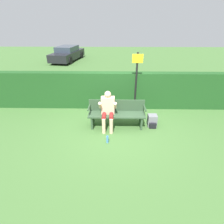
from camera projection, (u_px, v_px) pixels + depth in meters
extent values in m
plane|color=#426B33|center=(117.00, 126.00, 5.85)|extent=(40.00, 40.00, 0.00)
cube|color=#1E4C1E|center=(117.00, 91.00, 6.83)|extent=(12.00, 0.36, 1.42)
cube|color=#334C33|center=(117.00, 114.00, 5.64)|extent=(1.83, 0.49, 0.05)
cube|color=#334C33|center=(117.00, 105.00, 5.74)|extent=(1.83, 0.04, 0.39)
cube|color=#334C33|center=(93.00, 121.00, 5.76)|extent=(0.06, 0.45, 0.43)
cube|color=#334C33|center=(141.00, 121.00, 5.73)|extent=(0.06, 0.45, 0.43)
cylinder|color=#334C33|center=(89.00, 108.00, 5.54)|extent=(0.05, 0.45, 0.05)
cylinder|color=#334C33|center=(145.00, 108.00, 5.51)|extent=(0.05, 0.45, 0.05)
cube|color=beige|center=(108.00, 105.00, 5.54)|extent=(0.42, 0.22, 0.56)
sphere|color=beige|center=(108.00, 94.00, 5.37)|extent=(0.21, 0.21, 0.21)
cylinder|color=maroon|center=(104.00, 115.00, 5.47)|extent=(0.13, 0.44, 0.13)
cylinder|color=maroon|center=(111.00, 115.00, 5.46)|extent=(0.13, 0.44, 0.13)
cylinder|color=beige|center=(104.00, 126.00, 5.39)|extent=(0.11, 0.11, 0.51)
cylinder|color=beige|center=(111.00, 126.00, 5.38)|extent=(0.11, 0.11, 0.51)
cylinder|color=beige|center=(100.00, 105.00, 5.40)|extent=(0.09, 0.34, 0.34)
cylinder|color=beige|center=(115.00, 106.00, 5.39)|extent=(0.09, 0.34, 0.34)
cube|color=slate|center=(152.00, 120.00, 5.80)|extent=(0.30, 0.26, 0.40)
cube|color=black|center=(153.00, 126.00, 5.70)|extent=(0.22, 0.09, 0.18)
cylinder|color=#4C8CCC|center=(107.00, 139.00, 5.01)|extent=(0.07, 0.07, 0.22)
cylinder|color=#2D66B2|center=(107.00, 136.00, 4.96)|extent=(0.04, 0.04, 0.02)
cylinder|color=black|center=(136.00, 84.00, 6.30)|extent=(0.07, 0.07, 2.21)
cube|color=yellow|center=(138.00, 59.00, 5.83)|extent=(0.37, 0.02, 0.29)
cube|color=black|center=(68.00, 55.00, 15.22)|extent=(2.28, 4.49, 0.61)
cube|color=#333D4C|center=(67.00, 49.00, 14.98)|extent=(1.73, 2.26, 0.43)
cylinder|color=black|center=(66.00, 54.00, 16.59)|extent=(0.28, 0.62, 0.60)
cylinder|color=black|center=(81.00, 55.00, 16.34)|extent=(0.28, 0.62, 0.60)
cylinder|color=black|center=(53.00, 60.00, 14.28)|extent=(0.28, 0.62, 0.60)
cylinder|color=black|center=(70.00, 60.00, 14.03)|extent=(0.28, 0.62, 0.60)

